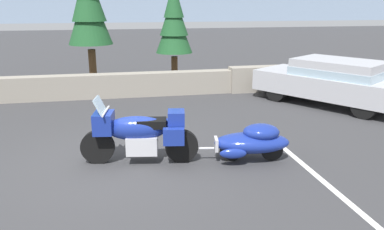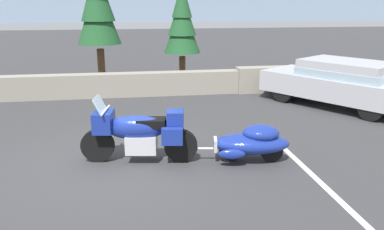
% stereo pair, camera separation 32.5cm
% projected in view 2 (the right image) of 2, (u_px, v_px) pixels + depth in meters
% --- Properties ---
extents(ground_plane, '(80.00, 80.00, 0.00)m').
position_uv_depth(ground_plane, '(117.00, 162.00, 7.75)').
color(ground_plane, '#38383A').
extents(stone_guard_wall, '(24.00, 0.62, 0.89)m').
position_uv_depth(stone_guard_wall, '(128.00, 84.00, 13.06)').
color(stone_guard_wall, gray).
rests_on(stone_guard_wall, ground).
extents(touring_motorcycle, '(2.30, 0.96, 1.33)m').
position_uv_depth(touring_motorcycle, '(138.00, 132.00, 7.62)').
color(touring_motorcycle, black).
rests_on(touring_motorcycle, ground).
extents(car_shaped_trailer, '(2.23, 0.95, 0.76)m').
position_uv_depth(car_shaped_trailer, '(252.00, 142.00, 7.67)').
color(car_shaped_trailer, black).
rests_on(car_shaped_trailer, ground).
extents(sedan_at_right_edge, '(4.01, 4.75, 1.41)m').
position_uv_depth(sedan_at_right_edge, '(340.00, 81.00, 11.68)').
color(sedan_at_right_edge, black).
rests_on(sedan_at_right_edge, ground).
extents(pine_tree_tall, '(1.57, 1.57, 4.89)m').
position_uv_depth(pine_tree_tall, '(97.00, 2.00, 13.82)').
color(pine_tree_tall, brown).
rests_on(pine_tree_tall, ground).
extents(pine_tree_secondary, '(1.35, 1.35, 3.84)m').
position_uv_depth(pine_tree_secondary, '(182.00, 21.00, 14.19)').
color(pine_tree_secondary, brown).
rests_on(pine_tree_secondary, ground).
extents(parking_stripe_marker, '(0.12, 3.60, 0.01)m').
position_uv_depth(parking_stripe_marker, '(321.00, 183.00, 6.86)').
color(parking_stripe_marker, silver).
rests_on(parking_stripe_marker, ground).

